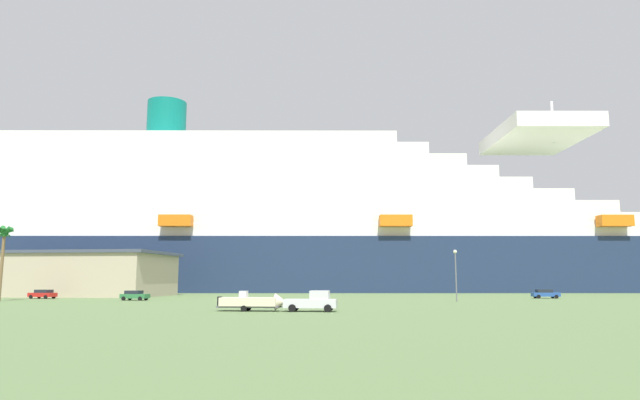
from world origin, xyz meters
The scene contains 10 objects.
ground_plane centered at (0.00, 30.00, 0.00)m, with size 600.00×600.00×0.00m, color #567042.
cruise_ship centered at (-3.08, 67.42, 16.74)m, with size 276.19×53.56×59.61m.
terminal_building centered at (-44.96, 26.28, 4.46)m, with size 48.22×22.66×8.87m.
pickup_truck centered at (13.80, -22.75, 1.04)m, with size 5.65×2.39×2.20m.
small_boat_on_trailer centered at (7.58, -22.60, 0.96)m, with size 8.59×2.26×2.15m.
palm_tree centered at (-37.57, -0.15, 9.71)m, with size 2.88×2.80×11.74m.
street_lamp centered at (33.13, 4.68, 5.15)m, with size 0.56×0.56×7.90m.
parked_car_blue_suv centered at (51.24, 20.83, 0.83)m, with size 4.73×2.19×1.58m.
parked_car_red_hatchback centered at (-37.49, 11.26, 0.84)m, with size 4.96×2.78×1.58m.
parked_car_green_wagon centered at (-18.15, 5.34, 0.83)m, with size 4.54×2.49×1.58m.
Camera 1 is at (19.80, -81.49, 3.43)m, focal length 30.66 mm.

